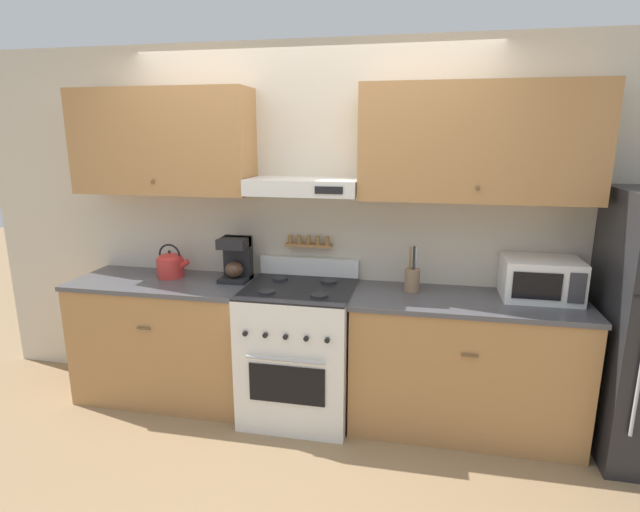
% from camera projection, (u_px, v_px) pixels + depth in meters
% --- Properties ---
extents(ground_plane, '(16.00, 16.00, 0.00)m').
position_uv_depth(ground_plane, '(290.00, 432.00, 3.31)').
color(ground_plane, '#937551').
extents(wall_back, '(5.20, 0.46, 2.55)m').
position_uv_depth(wall_back, '(314.00, 196.00, 3.49)').
color(wall_back, beige).
rests_on(wall_back, ground_plane).
extents(counter_left, '(1.30, 0.62, 0.91)m').
position_uv_depth(counter_left, '(168.00, 338.00, 3.71)').
color(counter_left, '#AD7A47').
rests_on(counter_left, ground_plane).
extents(counter_right, '(1.48, 0.62, 0.91)m').
position_uv_depth(counter_right, '(464.00, 364.00, 3.29)').
color(counter_right, '#AD7A47').
rests_on(counter_right, ground_plane).
extents(stove_range, '(0.73, 0.70, 1.06)m').
position_uv_depth(stove_range, '(299.00, 351.00, 3.46)').
color(stove_range, white).
rests_on(stove_range, ground_plane).
extents(tea_kettle, '(0.25, 0.20, 0.25)m').
position_uv_depth(tea_kettle, '(171.00, 264.00, 3.66)').
color(tea_kettle, red).
rests_on(tea_kettle, counter_left).
extents(coffee_maker, '(0.20, 0.21, 0.31)m').
position_uv_depth(coffee_maker, '(236.00, 259.00, 3.57)').
color(coffee_maker, black).
rests_on(coffee_maker, counter_left).
extents(microwave, '(0.47, 0.36, 0.26)m').
position_uv_depth(microwave, '(541.00, 279.00, 3.17)').
color(microwave, white).
rests_on(microwave, counter_right).
extents(utensil_crock, '(0.10, 0.10, 0.31)m').
position_uv_depth(utensil_crock, '(412.00, 279.00, 3.32)').
color(utensil_crock, '#8E7051').
rests_on(utensil_crock, counter_right).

